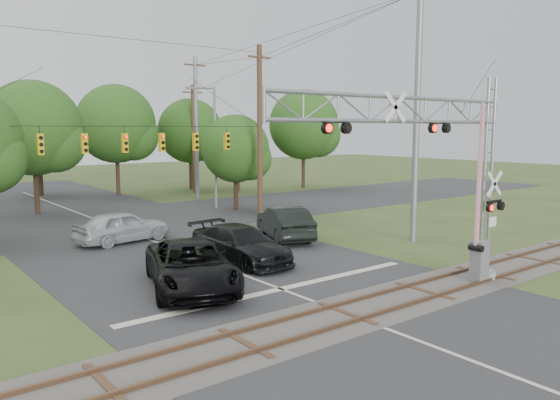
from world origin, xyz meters
TOP-DOWN VIEW (x-y plane):
  - ground at (0.00, 0.00)m, footprint 160.00×160.00m
  - road_main at (0.00, 10.00)m, footprint 14.00×90.00m
  - road_cross at (0.00, 24.00)m, footprint 90.00×12.00m
  - railroad_track at (0.00, 2.00)m, footprint 90.00×3.20m
  - crossing_gantry at (4.00, 1.63)m, footprint 11.47×1.02m
  - traffic_signal_span at (0.88, 20.00)m, footprint 19.34×0.36m
  - pickup_black at (-2.59, 7.66)m, footprint 4.93×7.01m
  - car_dark at (1.16, 9.94)m, footprint 2.73×5.84m
  - sedan_silver at (-1.35, 17.41)m, footprint 5.26×2.74m
  - suv_dark at (6.08, 12.95)m, footprint 3.71×5.71m
  - streetlight at (8.76, 24.88)m, footprint 2.43×0.25m
  - utility_poles at (2.54, 22.31)m, footprint 26.03×27.30m
  - treeline at (0.57, 33.96)m, footprint 55.30×25.32m

SIDE VIEW (x-z plane):
  - ground at x=0.00m, z-range 0.00..0.00m
  - road_main at x=0.00m, z-range 0.00..0.02m
  - road_cross at x=0.00m, z-range 0.00..0.02m
  - railroad_track at x=0.00m, z-range -0.05..0.11m
  - car_dark at x=1.16m, z-range 0.00..1.65m
  - sedan_silver at x=-1.35m, z-range 0.00..1.71m
  - pickup_black at x=-2.59m, z-range 0.00..1.78m
  - suv_dark at x=6.08m, z-range 0.00..1.78m
  - crossing_gantry at x=4.00m, z-range 0.92..8.88m
  - streetlight at x=8.76m, z-range 0.54..9.64m
  - traffic_signal_span at x=0.88m, z-range -0.12..11.38m
  - treeline at x=0.57m, z-range 0.78..10.69m
  - utility_poles at x=2.54m, z-range -0.64..12.95m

